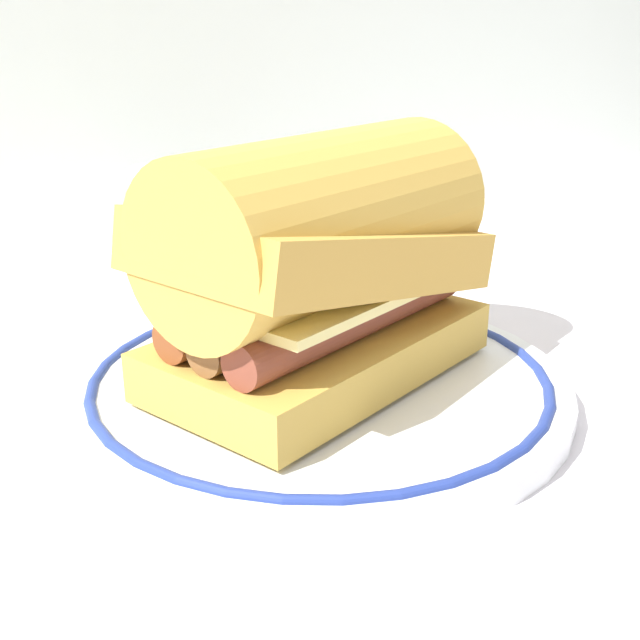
{
  "coord_description": "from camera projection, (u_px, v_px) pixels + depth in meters",
  "views": [
    {
      "loc": [
        -0.15,
        -0.32,
        0.2
      ],
      "look_at": [
        0.03,
        0.03,
        0.04
      ],
      "focal_mm": 45.28,
      "sensor_mm": 36.0,
      "label": 1
    }
  ],
  "objects": [
    {
      "name": "ground_plane",
      "position": [
        303.0,
        433.0,
        0.4
      ],
      "size": [
        1.5,
        1.5,
        0.0
      ],
      "primitive_type": "plane",
      "color": "silver"
    },
    {
      "name": "plate",
      "position": [
        320.0,
        384.0,
        0.44
      ],
      "size": [
        0.27,
        0.27,
        0.01
      ],
      "color": "white",
      "rests_on": "ground_plane"
    },
    {
      "name": "sausage_sandwich",
      "position": [
        320.0,
        260.0,
        0.42
      ],
      "size": [
        0.21,
        0.17,
        0.13
      ],
      "rotation": [
        0.0,
        0.0,
        0.41
      ],
      "color": "gold",
      "rests_on": "plate"
    },
    {
      "name": "drinking_glass",
      "position": [
        170.0,
        232.0,
        0.63
      ],
      "size": [
        0.06,
        0.06,
        0.09
      ],
      "color": "silver",
      "rests_on": "ground_plane"
    }
  ]
}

